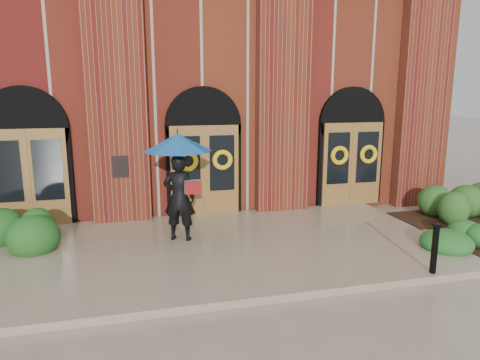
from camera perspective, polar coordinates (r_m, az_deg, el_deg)
name	(u,v)px	position (r m, az deg, el deg)	size (l,w,h in m)	color
ground	(226,253)	(9.71, -1.89, -9.71)	(90.00, 90.00, 0.00)	tan
landing	(224,248)	(9.82, -2.08, -8.99)	(10.00, 5.30, 0.15)	tan
church_building	(179,93)	(17.73, -8.14, 11.39)	(16.20, 12.53, 7.00)	#642915
man_with_umbrella	(179,166)	(9.78, -8.20, 1.83)	(2.01, 2.01, 2.48)	black
metal_post	(435,248)	(8.93, 24.53, -8.20)	(0.14, 0.14, 0.97)	black
hedge_wall_right	(460,202)	(13.81, 27.27, -2.67)	(3.36, 1.34, 0.86)	#28531D
hedge_front_right	(451,237)	(11.06, 26.27, -6.81)	(1.48, 1.27, 0.52)	#215B20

